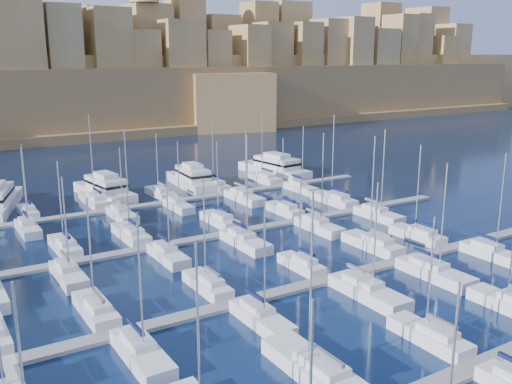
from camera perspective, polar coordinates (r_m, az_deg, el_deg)
ground at (r=77.83m, az=1.10°, el=-6.17°), size 600.00×600.00×0.00m
pontoon_near at (r=54.98m, az=21.48°, el=-15.83°), size 84.00×2.00×0.40m
pontoon_mid_near at (r=68.67m, az=6.60°, el=-8.87°), size 84.00×2.00×0.40m
pontoon_mid_far at (r=85.89m, az=-2.53°, el=-4.12°), size 84.00×2.00×0.40m
pontoon_far at (r=104.91m, az=-8.42°, el=-0.96°), size 84.00×2.00×0.40m
sailboat_2 at (r=50.11m, az=5.80°, el=-17.17°), size 3.30×11.01×16.21m
sailboat_3 at (r=57.23m, az=17.02°, el=-13.65°), size 2.58×8.61×12.51m
sailboat_4 at (r=66.68m, az=24.20°, el=-10.23°), size 2.74×9.13×15.55m
sailboat_13 at (r=62.21m, az=-15.71°, el=-11.26°), size 2.66×8.86×12.89m
sailboat_14 at (r=66.16m, az=-4.86°, el=-9.22°), size 2.51×8.38×13.24m
sailboat_15 at (r=72.18m, az=4.58°, el=-7.23°), size 2.27×7.56×11.91m
sailboat_16 at (r=80.97m, az=11.62°, el=-5.09°), size 2.97×9.89×16.03m
sailboat_17 at (r=86.40m, az=15.88°, el=-4.16°), size 2.68×8.94×14.23m
sailboat_19 at (r=53.08m, az=-11.36°, el=-15.54°), size 2.83×9.42×14.04m
sailboat_20 at (r=58.24m, az=0.54°, el=-12.49°), size 2.64×8.82×13.19m
sailboat_21 at (r=65.26m, az=11.15°, el=-9.76°), size 3.13×10.44×13.59m
sailboat_22 at (r=72.62m, az=17.41°, el=-7.68°), size 3.08×10.26×14.58m
sailboat_23 at (r=82.01m, az=22.53°, el=-5.66°), size 2.62×8.73×14.54m
sailboat_25 at (r=82.73m, az=-18.56°, el=-5.16°), size 2.70×8.99×12.77m
sailboat_26 at (r=85.46m, az=-12.38°, el=-4.13°), size 2.90×9.65×16.39m
sailboat_27 at (r=90.67m, az=-3.64°, el=-2.81°), size 2.67×8.91×13.57m
sailboat_28 at (r=96.65m, az=2.84°, el=-1.76°), size 2.55×8.50×13.12m
sailboat_29 at (r=104.03m, az=7.79°, el=-0.73°), size 3.08×10.28×16.20m
sailboat_31 at (r=72.37m, az=-18.24°, el=-7.84°), size 2.69×8.97×13.07m
sailboat_32 at (r=76.09m, az=-8.81°, el=-6.23°), size 2.63×8.76×12.39m
sailboat_33 at (r=80.42m, az=-1.10°, el=-4.93°), size 2.98×9.94×16.20m
sailboat_34 at (r=87.82m, az=6.29°, el=-3.40°), size 2.81×9.36×15.46m
sailboat_35 at (r=95.60m, az=12.12°, el=-2.22°), size 2.82×9.41×15.12m
sailboat_37 at (r=102.76m, az=-21.83°, el=-1.82°), size 2.31×7.71×12.36m
sailboat_38 at (r=106.60m, az=-15.76°, el=-0.78°), size 3.22×10.73×16.37m
sailboat_39 at (r=109.40m, az=-9.63°, el=-0.11°), size 2.62×8.72×12.36m
sailboat_40 at (r=114.37m, az=-4.16°, el=0.66°), size 2.71×9.04×14.21m
sailboat_41 at (r=120.56m, az=0.77°, el=1.37°), size 2.98×9.93×14.57m
sailboat_43 at (r=93.01m, az=-21.85°, el=-3.37°), size 2.57×8.57×13.22m
sailboat_44 at (r=96.07m, az=-13.25°, el=-2.22°), size 2.72×9.08×12.24m
sailboat_45 at (r=99.94m, az=-7.78°, el=-1.36°), size 2.49×8.28×12.29m
sailboat_46 at (r=104.75m, az=-1.19°, el=-0.52°), size 3.06×10.20×14.17m
sailboat_47 at (r=112.55m, az=4.48°, el=0.43°), size 2.59×8.63×13.30m
motor_yacht_b at (r=110.42m, az=-14.87°, el=0.28°), size 7.31×17.66×5.25m
motor_yacht_c at (r=116.41m, az=-6.41°, el=1.33°), size 6.11×16.91×5.25m
motor_yacht_d at (r=127.55m, az=1.92°, el=2.49°), size 8.01×19.59×5.25m
fortified_city at (r=220.63m, az=-21.69°, el=9.68°), size 460.00×108.95×59.52m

